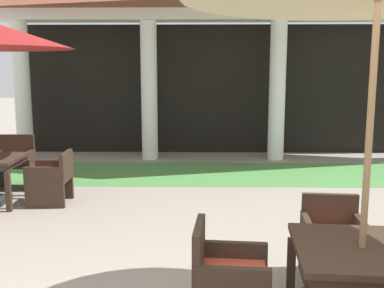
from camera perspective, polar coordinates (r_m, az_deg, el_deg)
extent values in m
cylinder|color=white|center=(11.06, -20.48, 6.21)|extent=(0.37, 0.37, 3.09)
cylinder|color=white|center=(10.37, -5.38, 6.58)|extent=(0.37, 0.37, 3.09)
cylinder|color=white|center=(10.45, 10.63, 6.49)|extent=(0.37, 0.37, 3.09)
cube|color=white|center=(10.36, 2.73, 15.83)|extent=(9.45, 0.70, 0.24)
cube|color=black|center=(11.21, 2.52, 6.83)|extent=(9.25, 0.16, 3.09)
cube|color=#519347|center=(9.02, 2.85, -3.70)|extent=(11.65, 2.07, 0.01)
cube|color=#38281E|center=(3.74, 20.52, -12.33)|extent=(1.07, 1.07, 0.05)
cube|color=#38281E|center=(3.76, 20.46, -13.26)|extent=(0.99, 0.99, 0.08)
cube|color=#38281E|center=(4.23, 12.28, -15.29)|extent=(0.08, 0.08, 0.60)
cylinder|color=olive|center=(3.56, 21.09, -3.00)|extent=(0.05, 0.05, 2.65)
cube|color=#38281E|center=(4.72, 17.31, -11.48)|extent=(0.60, 0.59, 0.07)
cube|color=#C64C38|center=(4.70, 17.35, -10.79)|extent=(0.55, 0.54, 0.05)
cube|color=#38281E|center=(4.89, 16.85, -8.05)|extent=(0.56, 0.11, 0.36)
cube|color=#38281E|center=(4.82, 20.35, -12.44)|extent=(0.11, 0.55, 0.61)
cube|color=#38281E|center=(4.71, 14.08, -12.61)|extent=(0.11, 0.55, 0.61)
cube|color=#38281E|center=(4.64, 20.93, -14.96)|extent=(0.06, 0.06, 0.37)
cube|color=#38281E|center=(4.54, 14.57, -15.20)|extent=(0.06, 0.06, 0.37)
cube|color=#38281E|center=(5.08, 19.49, -12.73)|extent=(0.06, 0.06, 0.37)
cube|color=#38281E|center=(4.98, 13.71, -12.88)|extent=(0.06, 0.06, 0.37)
cube|color=#38281E|center=(3.73, 5.09, -16.64)|extent=(0.61, 0.58, 0.07)
cube|color=#C64C38|center=(3.71, 5.10, -15.81)|extent=(0.56, 0.53, 0.05)
cube|color=#38281E|center=(3.65, 0.87, -13.09)|extent=(0.10, 0.54, 0.42)
cube|color=#38281E|center=(4.00, 5.12, -16.34)|extent=(0.57, 0.11, 0.63)
cube|color=#38281E|center=(7.11, -22.03, -5.56)|extent=(0.07, 0.07, 0.59)
cube|color=#38281E|center=(7.88, -19.76, -4.01)|extent=(0.07, 0.07, 0.59)
cube|color=#38281E|center=(8.43, -21.48, -2.37)|extent=(0.62, 0.50, 0.07)
cube|color=#C64C38|center=(8.42, -21.50, -1.97)|extent=(0.57, 0.46, 0.05)
cube|color=#38281E|center=(8.58, -21.05, -0.37)|extent=(0.61, 0.07, 0.45)
cube|color=#38281E|center=(8.35, -19.63, -3.06)|extent=(0.07, 0.48, 0.65)
cube|color=#38281E|center=(8.19, -20.12, -4.27)|extent=(0.06, 0.06, 0.39)
cube|color=#38281E|center=(8.58, -19.16, -3.61)|extent=(0.06, 0.06, 0.39)
cube|color=#38281E|center=(8.77, -22.56, -3.53)|extent=(0.06, 0.06, 0.39)
cube|color=#38281E|center=(7.32, -17.43, -4.15)|extent=(0.59, 0.57, 0.07)
cube|color=#C64C38|center=(7.31, -17.45, -3.69)|extent=(0.54, 0.53, 0.05)
cube|color=#38281E|center=(7.20, -15.47, -2.44)|extent=(0.07, 0.56, 0.38)
cube|color=#38281E|center=(7.10, -18.01, -5.22)|extent=(0.58, 0.07, 0.63)
cube|color=#38281E|center=(7.58, -16.82, -4.25)|extent=(0.58, 0.07, 0.63)
cube|color=#38281E|center=(7.22, -19.92, -6.20)|extent=(0.06, 0.06, 0.35)
cube|color=#38281E|center=(7.68, -18.66, -5.21)|extent=(0.06, 0.06, 0.35)
cube|color=#38281E|center=(7.06, -15.91, -6.33)|extent=(0.06, 0.06, 0.35)
cube|color=#38281E|center=(7.53, -14.88, -5.31)|extent=(0.06, 0.06, 0.35)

